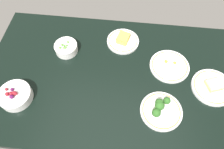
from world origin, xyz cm
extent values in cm
cube|color=black|center=(0.00, 0.00, 2.00)|extent=(143.96, 87.25, 4.00)
cylinder|color=white|center=(-29.10, 14.96, 6.52)|extent=(13.31, 13.31, 5.04)
torus|color=white|center=(-29.10, 14.96, 9.04)|extent=(13.58, 13.58, 0.80)
sphere|color=#599E38|center=(-28.18, 14.44, 9.62)|extent=(1.17, 1.17, 1.17)
sphere|color=#599E38|center=(-29.53, 14.17, 9.55)|extent=(1.02, 1.02, 1.02)
sphere|color=#599E38|center=(-28.53, 12.83, 9.66)|extent=(1.26, 1.26, 1.26)
sphere|color=#599E38|center=(-29.32, 12.57, 9.60)|extent=(1.14, 1.14, 1.14)
sphere|color=#599E38|center=(-27.99, 17.11, 9.67)|extent=(1.27, 1.27, 1.27)
sphere|color=#599E38|center=(-30.88, 14.65, 9.71)|extent=(1.35, 1.35, 1.35)
sphere|color=#599E38|center=(-31.54, 12.40, 9.71)|extent=(1.34, 1.34, 1.34)
cylinder|color=white|center=(3.92, 25.47, 4.80)|extent=(19.67, 19.67, 1.59)
torus|color=gold|center=(3.92, 25.47, 5.59)|extent=(17.81, 17.81, 0.50)
cube|color=#F2D14C|center=(3.92, 25.47, 7.59)|extent=(8.43, 9.19, 3.99)
cylinder|color=white|center=(-48.08, -18.67, 6.41)|extent=(16.84, 16.84, 4.82)
torus|color=white|center=(-48.08, -18.67, 8.82)|extent=(16.96, 16.96, 0.80)
sphere|color=maroon|center=(-50.70, -19.72, 9.83)|extent=(2.03, 2.03, 2.03)
sphere|color=#59144C|center=(-48.02, -18.53, 9.62)|extent=(1.61, 1.61, 1.61)
sphere|color=maroon|center=(-48.70, -19.24, 9.89)|extent=(2.14, 2.14, 2.14)
sphere|color=#59144C|center=(-47.95, -20.93, 9.86)|extent=(2.08, 2.08, 2.08)
sphere|color=maroon|center=(-52.25, -17.07, 9.55)|extent=(1.47, 1.47, 1.47)
sphere|color=maroon|center=(-46.72, -18.88, 9.76)|extent=(1.88, 1.88, 1.88)
sphere|color=maroon|center=(-47.45, -18.73, 9.87)|extent=(2.11, 2.11, 2.11)
sphere|color=#59144C|center=(-49.32, -16.85, 9.68)|extent=(1.74, 1.74, 1.74)
cylinder|color=white|center=(54.56, -1.15, 4.78)|extent=(22.41, 22.41, 1.56)
torus|color=gold|center=(54.56, -1.15, 5.56)|extent=(20.22, 20.22, 0.50)
cube|color=beige|center=(54.56, -1.15, 6.16)|extent=(9.67, 9.02, 1.20)
cube|color=#E5B24C|center=(54.56, -1.15, 7.16)|extent=(9.67, 9.02, 0.80)
cube|color=beige|center=(54.56, -1.15, 8.16)|extent=(9.67, 9.02, 1.20)
cylinder|color=white|center=(26.98, -17.97, 4.73)|extent=(21.21, 21.21, 1.47)
torus|color=gold|center=(26.98, -17.97, 5.47)|extent=(19.16, 19.16, 0.50)
cylinder|color=#9EBC72|center=(29.10, -13.85, 6.46)|extent=(1.29, 1.29, 1.99)
sphere|color=#2D6023|center=(29.10, -13.85, 8.83)|extent=(3.67, 3.67, 3.67)
cylinder|color=#9EBC72|center=(25.15, -15.87, 6.80)|extent=(1.49, 1.49, 2.66)
sphere|color=#2D6023|center=(25.15, -15.87, 9.73)|extent=(4.25, 4.25, 4.25)
cylinder|color=#9EBC72|center=(23.79, -20.97, 6.51)|extent=(1.53, 1.53, 2.07)
sphere|color=#2D6023|center=(23.79, -20.97, 9.19)|extent=(4.38, 4.38, 4.38)
cylinder|color=#9EBC72|center=(25.29, -17.30, 6.69)|extent=(1.70, 1.70, 2.44)
sphere|color=#2D6023|center=(25.29, -17.30, 9.73)|extent=(4.85, 4.85, 4.85)
cylinder|color=white|center=(32.01, 10.12, 4.60)|extent=(22.54, 22.54, 1.20)
torus|color=gold|center=(32.01, 10.12, 5.20)|extent=(20.34, 20.34, 0.50)
ellipsoid|color=white|center=(29.41, 10.77, 6.54)|extent=(4.86, 4.86, 2.67)
sphere|color=yellow|center=(29.41, 10.77, 7.74)|extent=(1.94, 1.94, 1.94)
ellipsoid|color=white|center=(34.24, 10.57, 6.41)|extent=(4.39, 4.39, 2.41)
sphere|color=yellow|center=(34.24, 10.57, 7.49)|extent=(1.76, 1.76, 1.76)
camera|label=1|loc=(6.82, -60.21, 104.50)|focal=33.67mm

